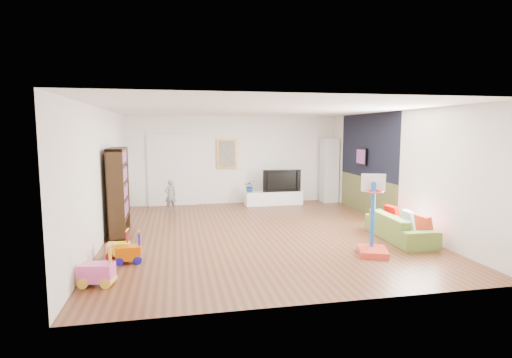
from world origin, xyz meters
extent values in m
cube|color=brown|center=(0.00, 0.00, 0.00)|extent=(6.50, 7.50, 0.00)
cube|color=white|center=(0.00, 0.00, 2.70)|extent=(6.50, 7.50, 0.00)
cube|color=white|center=(0.00, 3.75, 1.35)|extent=(6.50, 0.00, 2.70)
cube|color=silver|center=(0.00, -3.75, 1.35)|extent=(6.50, 0.00, 2.70)
cube|color=silver|center=(-3.25, 0.00, 1.35)|extent=(0.00, 7.50, 2.70)
cube|color=white|center=(3.25, 0.00, 1.35)|extent=(0.00, 7.50, 2.70)
cube|color=black|center=(3.23, 1.40, 1.85)|extent=(0.01, 3.20, 1.70)
cube|color=brown|center=(3.23, 1.40, 0.50)|extent=(0.01, 3.20, 1.00)
cube|color=white|center=(-1.90, 3.71, 1.05)|extent=(1.45, 0.06, 2.10)
cube|color=gold|center=(-0.25, 3.71, 1.55)|extent=(0.62, 0.06, 0.92)
cube|color=#7F3F8C|center=(3.17, 1.60, 1.55)|extent=(0.04, 0.56, 0.46)
cube|color=white|center=(1.12, 3.22, 0.20)|extent=(1.76, 0.47, 0.41)
cube|color=silver|center=(2.96, 3.39, 1.00)|extent=(0.47, 0.47, 2.01)
cube|color=#311F10|center=(-3.01, 0.43, 0.94)|extent=(0.38, 1.30, 1.89)
imported|color=olive|center=(2.72, -1.15, 0.27)|extent=(0.81, 1.87, 0.54)
cube|color=red|center=(1.70, -1.96, 0.73)|extent=(0.68, 0.75, 1.47)
cube|color=yellow|center=(-2.83, -1.23, 0.25)|extent=(0.39, 0.26, 0.50)
cube|color=#D45D00|center=(-2.61, -1.58, 0.28)|extent=(0.42, 0.26, 0.55)
cube|color=#F156A9|center=(-2.95, -2.53, 0.31)|extent=(0.51, 0.37, 0.62)
imported|color=slate|center=(-1.96, 2.83, 0.45)|extent=(0.39, 0.33, 0.89)
imported|color=black|center=(1.35, 3.22, 0.74)|extent=(1.17, 0.18, 0.67)
imported|color=navy|center=(0.39, 3.24, 0.59)|extent=(0.37, 0.33, 0.36)
cube|color=red|center=(2.92, -1.66, 0.42)|extent=(0.14, 0.40, 0.39)
cube|color=white|center=(2.93, -1.15, 0.42)|extent=(0.11, 0.37, 0.37)
cube|color=#C40600|center=(2.87, -0.58, 0.42)|extent=(0.15, 0.38, 0.37)
camera|label=1|loc=(-1.78, -8.46, 2.24)|focal=28.00mm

